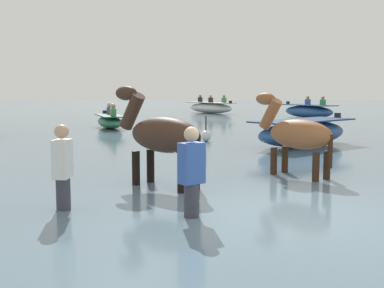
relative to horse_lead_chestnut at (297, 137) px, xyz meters
The scene contains 11 objects.
ground_plane 3.15m from the horse_lead_chestnut, 103.79° to the right, with size 120.00×120.00×0.00m, color #756B56.
water_surface 7.27m from the horse_lead_chestnut, 95.54° to the left, with size 90.00×90.00×0.43m, color slate.
horse_lead_chestnut is the anchor object (origin of this frame).
horse_trailing_dark_bay 2.72m from the horse_lead_chestnut, 157.18° to the right, with size 1.75×1.51×2.15m.
boat_distant_east 5.12m from the horse_lead_chestnut, 77.37° to the left, with size 3.52×3.31×0.90m.
boat_far_offshore 22.79m from the horse_lead_chestnut, 93.04° to the left, with size 3.36×3.58×1.17m.
boat_mid_channel 18.56m from the horse_lead_chestnut, 77.47° to the left, with size 2.87×3.43×1.19m.
boat_near_port 12.44m from the horse_lead_chestnut, 116.54° to the left, with size 1.76×2.78×1.01m.
person_onlooker_left 4.66m from the horse_lead_chestnut, 143.79° to the right, with size 0.23×0.34×1.63m.
person_spectator_far 3.68m from the horse_lead_chestnut, 122.20° to the right, with size 0.38×0.36×1.63m.
channel_buoy 6.40m from the horse_lead_chestnut, 105.18° to the left, with size 0.34×0.34×0.78m.
Camera 1 is at (-1.14, -6.86, 2.16)m, focal length 47.72 mm.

